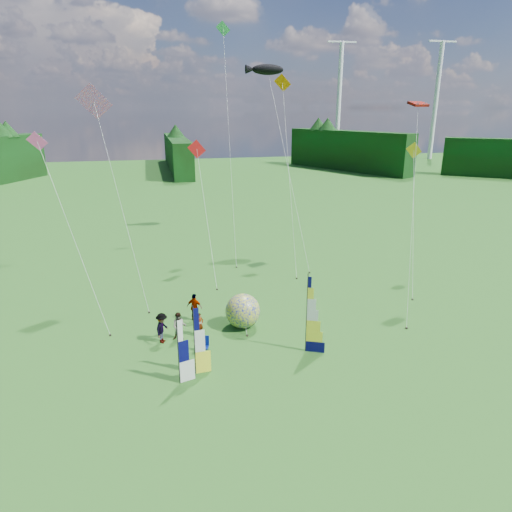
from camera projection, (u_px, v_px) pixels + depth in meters
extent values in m
plane|color=#477B30|center=(291.00, 375.00, 24.24)|extent=(220.00, 220.00, 0.00)
sphere|color=#08138C|center=(243.00, 311.00, 29.31)|extent=(2.81, 2.81, 2.24)
imported|color=#66594C|center=(200.00, 324.00, 28.31)|extent=(0.65, 0.63, 1.50)
imported|color=#66594C|center=(179.00, 326.00, 27.75)|extent=(0.93, 0.59, 1.77)
imported|color=#66594C|center=(162.00, 328.00, 27.41)|extent=(0.94, 1.30, 1.90)
imported|color=#66594C|center=(195.00, 307.00, 30.29)|extent=(1.17, 0.97, 1.88)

